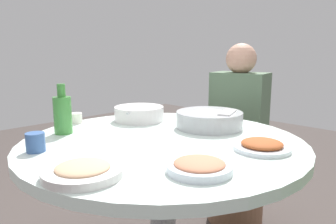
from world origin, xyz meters
The scene contains 11 objects.
round_dining_table centered at (0.00, 0.00, 0.66)m, with size 1.17×1.17×0.77m.
rice_bowl centered at (-0.01, -0.30, 0.81)m, with size 0.32×0.32×0.09m.
soup_bowl centered at (0.35, -0.17, 0.81)m, with size 0.26×0.26×0.07m.
dish_noodles centered at (-0.12, 0.45, 0.79)m, with size 0.24×0.24×0.04m.
dish_stirfry centered at (-0.37, -0.15, 0.79)m, with size 0.21×0.21×0.04m.
dish_shrimp centered at (-0.34, 0.18, 0.79)m, with size 0.20×0.20×0.04m.
green_bottle centered at (0.39, 0.24, 0.86)m, with size 0.08×0.08×0.22m.
tea_cup_near centered at (0.53, 0.10, 0.80)m, with size 0.06×0.06×0.05m, color white.
tea_cup_far centered at (0.21, 0.44, 0.81)m, with size 0.07×0.07×0.07m, color #3A5F9C.
stool_for_diner_right centered at (0.17, -0.85, 0.21)m, with size 0.37×0.37×0.42m, color brown.
diner_right centered at (0.17, -0.85, 0.74)m, with size 0.38×0.40×0.76m.
Camera 1 is at (-0.92, 0.90, 1.13)m, focal length 33.98 mm.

